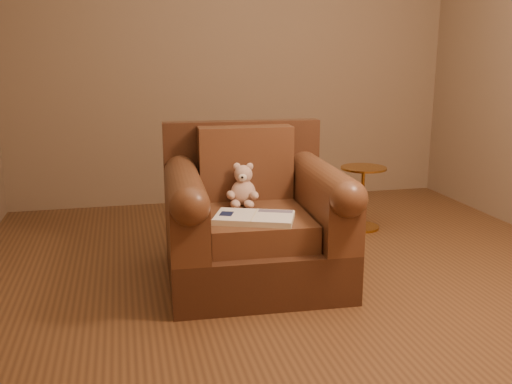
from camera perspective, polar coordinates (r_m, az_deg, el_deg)
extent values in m
plane|color=brown|center=(3.52, 4.29, -8.63)|extent=(4.00, 4.00, 0.00)
cube|color=#826950|center=(5.19, -2.28, 13.87)|extent=(4.00, 0.02, 2.70)
cube|color=#432616|center=(3.45, -0.20, -6.54)|extent=(1.06, 1.01, 0.28)
cube|color=#432616|center=(3.73, -1.39, 2.33)|extent=(1.02, 0.15, 0.63)
cube|color=brown|center=(3.33, -0.04, -3.31)|extent=(0.62, 0.74, 0.15)
cube|color=brown|center=(3.59, -1.06, 2.95)|extent=(0.60, 0.19, 0.46)
cube|color=brown|center=(3.26, -7.08, -2.22)|extent=(0.24, 0.87, 0.32)
cube|color=brown|center=(3.40, 6.70, -1.53)|extent=(0.24, 0.87, 0.32)
cylinder|color=brown|center=(3.22, -7.16, 0.56)|extent=(0.24, 0.87, 0.20)
cylinder|color=brown|center=(3.36, 6.78, 1.14)|extent=(0.24, 0.87, 0.20)
ellipsoid|color=#D1A992|center=(3.47, -1.29, -0.06)|extent=(0.15, 0.14, 0.16)
sphere|color=#D1A992|center=(3.45, -1.28, 1.79)|extent=(0.11, 0.11, 0.11)
ellipsoid|color=#D1A992|center=(3.45, -1.93, 2.58)|extent=(0.05, 0.03, 0.05)
ellipsoid|color=#D1A992|center=(3.44, -0.63, 2.56)|extent=(0.05, 0.03, 0.05)
ellipsoid|color=beige|center=(3.40, -1.35, 1.44)|extent=(0.05, 0.04, 0.05)
sphere|color=black|center=(3.38, -1.37, 1.47)|extent=(0.02, 0.02, 0.02)
ellipsoid|color=#D1A992|center=(3.41, -2.54, -0.30)|extent=(0.05, 0.10, 0.05)
ellipsoid|color=#D1A992|center=(3.40, -0.18, -0.33)|extent=(0.05, 0.10, 0.05)
ellipsoid|color=#D1A992|center=(3.39, -2.09, -1.22)|extent=(0.06, 0.10, 0.05)
ellipsoid|color=#D1A992|center=(3.39, -0.70, -1.24)|extent=(0.06, 0.10, 0.05)
cube|color=beige|center=(3.14, -0.18, -2.62)|extent=(0.49, 0.40, 0.03)
cube|color=white|center=(3.15, -2.11, -2.25)|extent=(0.29, 0.32, 0.00)
cube|color=white|center=(3.12, 1.77, -2.41)|extent=(0.29, 0.32, 0.00)
cube|color=beige|center=(3.14, -0.18, -2.31)|extent=(0.10, 0.24, 0.00)
cube|color=#0F1638|center=(3.16, -2.97, -2.18)|extent=(0.10, 0.11, 0.00)
cube|color=slate|center=(3.21, 1.96, -1.92)|extent=(0.20, 0.12, 0.00)
cylinder|color=#BA8333|center=(4.55, 10.45, -3.46)|extent=(0.28, 0.28, 0.02)
cylinder|color=#BA8333|center=(4.48, 10.58, -0.60)|extent=(0.03, 0.03, 0.45)
cylinder|color=#BA8333|center=(4.43, 10.71, 2.37)|extent=(0.35, 0.35, 0.02)
cylinder|color=#BA8333|center=(4.43, 10.71, 2.22)|extent=(0.03, 0.03, 0.02)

